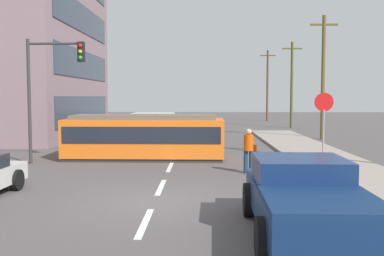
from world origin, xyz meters
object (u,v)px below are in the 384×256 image
traffic_light_mast (50,78)px  pedestrian_crossing (249,148)px  stop_sign (324,113)px  streetcar_tram (145,136)px  pickup_truck_parked (304,197)px  utility_pole_distant (267,84)px  utility_pole_far (292,83)px  city_bus (150,127)px  utility_pole_mid (323,75)px

traffic_light_mast → pedestrian_crossing: bearing=-15.0°
pedestrian_crossing → stop_sign: stop_sign is taller
stop_sign → streetcar_tram: bearing=163.6°
pickup_truck_parked → utility_pole_distant: 44.06m
stop_sign → traffic_light_mast: (-11.31, 0.62, 1.46)m
stop_sign → utility_pole_far: (3.21, 22.70, 1.87)m
utility_pole_far → utility_pole_distant: utility_pole_distant is taller
utility_pole_far → utility_pole_distant: size_ratio=0.94×
streetcar_tram → pickup_truck_parked: (4.73, -11.28, -0.25)m
city_bus → pedestrian_crossing: (4.82, -9.80, -0.11)m
streetcar_tram → city_bus: 6.03m
streetcar_tram → pickup_truck_parked: bearing=-67.2°
city_bus → stop_sign: (8.00, -8.24, 1.14)m
pedestrian_crossing → traffic_light_mast: size_ratio=0.32×
utility_pole_mid → utility_pole_far: 10.94m
streetcar_tram → utility_pole_distant: bearing=72.3°
city_bus → utility_pole_mid: 12.07m
stop_sign → utility_pole_mid: size_ratio=0.35×
pedestrian_crossing → pickup_truck_parked: pedestrian_crossing is taller
pickup_truck_parked → stop_sign: stop_sign is taller
streetcar_tram → pickup_truck_parked: 12.23m
utility_pole_far → stop_sign: bearing=-98.1°
pedestrian_crossing → traffic_light_mast: traffic_light_mast is taller
utility_pole_distant → city_bus: bearing=-112.2°
stop_sign → traffic_light_mast: size_ratio=0.55×
pickup_truck_parked → traffic_light_mast: 13.19m
streetcar_tram → pedestrian_crossing: 5.78m
utility_pole_mid → utility_pole_distant: (-0.35, 22.75, 0.03)m
city_bus → pickup_truck_parked: bearing=-73.3°
city_bus → pickup_truck_parked: size_ratio=1.15×
pedestrian_crossing → utility_pole_mid: 15.10m
pickup_truck_parked → city_bus: bearing=106.7°
streetcar_tram → pedestrian_crossing: size_ratio=4.32×
pedestrian_crossing → traffic_light_mast: bearing=165.0°
city_bus → traffic_light_mast: traffic_light_mast is taller
city_bus → pedestrian_crossing: size_ratio=3.48×
city_bus → pickup_truck_parked: city_bus is taller
pedestrian_crossing → utility_pole_distant: bearing=80.7°
streetcar_tram → stop_sign: size_ratio=2.51×
city_bus → utility_pole_mid: utility_pole_mid is taller
streetcar_tram → utility_pole_distant: (10.29, 32.29, 3.24)m
pickup_truck_parked → stop_sign: bearing=72.7°
city_bus → pedestrian_crossing: bearing=-63.8°
pedestrian_crossing → pickup_truck_parked: size_ratio=0.33×
stop_sign → traffic_light_mast: traffic_light_mast is taller
traffic_light_mast → utility_pole_far: bearing=56.7°
city_bus → utility_pole_distant: (10.74, 26.27, 3.24)m
utility_pole_distant → utility_pole_mid: bearing=-89.1°
pickup_truck_parked → utility_pole_distant: size_ratio=0.61×
pedestrian_crossing → streetcar_tram: bearing=139.1°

